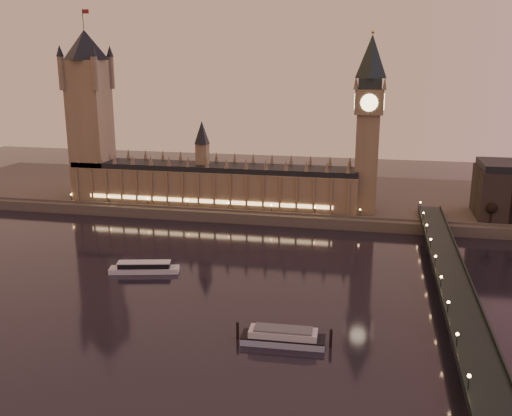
{
  "coord_description": "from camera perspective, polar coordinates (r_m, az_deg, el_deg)",
  "views": [
    {
      "loc": [
        58.86,
        -214.14,
        94.15
      ],
      "look_at": [
        6.14,
        35.0,
        27.75
      ],
      "focal_mm": 40.0,
      "sensor_mm": 36.0,
      "label": 1
    }
  ],
  "objects": [
    {
      "name": "big_ben",
      "position": [
        336.52,
        11.22,
        9.19
      ],
      "size": [
        17.68,
        17.68,
        104.0
      ],
      "color": "brown",
      "rests_on": "ground"
    },
    {
      "name": "cruise_boat_a",
      "position": [
        266.34,
        -11.11,
        -5.87
      ],
      "size": [
        32.17,
        13.86,
        5.03
      ],
      "rotation": [
        0.0,
        0.0,
        0.23
      ],
      "color": "silver",
      "rests_on": "ground"
    },
    {
      "name": "victoria_tower",
      "position": [
        380.94,
        -16.34,
        9.77
      ],
      "size": [
        31.68,
        31.68,
        118.0
      ],
      "color": "brown",
      "rests_on": "ground"
    },
    {
      "name": "palace_of_westminster",
      "position": [
        356.88,
        -4.42,
        2.86
      ],
      "size": [
        180.0,
        26.62,
        52.0
      ],
      "color": "brown",
      "rests_on": "ground"
    },
    {
      "name": "westminster_bridge",
      "position": [
        234.06,
        19.26,
        -8.51
      ],
      "size": [
        13.2,
        260.0,
        15.3
      ],
      "color": "black",
      "rests_on": "ground"
    },
    {
      "name": "far_embankment",
      "position": [
        391.01,
        7.39,
        1.01
      ],
      "size": [
        560.0,
        130.0,
        6.0
      ],
      "primitive_type": "cube",
      "color": "#423D35",
      "rests_on": "ground"
    },
    {
      "name": "moored_barge",
      "position": [
        199.46,
        2.73,
        -12.74
      ],
      "size": [
        33.15,
        9.23,
        6.08
      ],
      "rotation": [
        0.0,
        0.0,
        0.04
      ],
      "color": "#9AA8C4",
      "rests_on": "ground"
    },
    {
      "name": "bare_tree_0",
      "position": [
        339.23,
        22.62,
        -0.21
      ],
      "size": [
        5.24,
        5.24,
        10.66
      ],
      "color": "black",
      "rests_on": "ground"
    },
    {
      "name": "ground",
      "position": [
        241.22,
        -3.18,
        -8.38
      ],
      "size": [
        700.0,
        700.0,
        0.0
      ],
      "primitive_type": "plane",
      "color": "black",
      "rests_on": "ground"
    }
  ]
}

